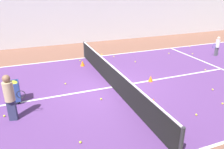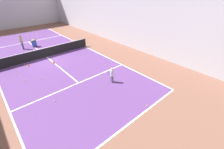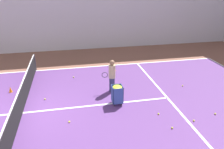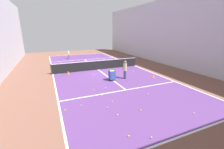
{
  "view_description": "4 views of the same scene",
  "coord_description": "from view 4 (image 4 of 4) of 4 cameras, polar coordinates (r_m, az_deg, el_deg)",
  "views": [
    {
      "loc": [
        -8.14,
        3.18,
        4.13
      ],
      "look_at": [
        0.0,
        0.0,
        0.6
      ],
      "focal_mm": 35.0,
      "sensor_mm": 36.0,
      "label": 1
    },
    {
      "loc": [
        -4.31,
        -15.08,
        6.39
      ],
      "look_at": [
        1.98,
        -7.94,
        0.68
      ],
      "focal_mm": 24.0,
      "sensor_mm": 36.0,
      "label": 2
    },
    {
      "loc": [
        8.14,
        2.11,
        5.01
      ],
      "look_at": [
        -1.17,
        3.98,
        0.89
      ],
      "focal_mm": 35.0,
      "sensor_mm": 36.0,
      "label": 3
    },
    {
      "loc": [
        4.88,
        15.08,
        4.08
      ],
      "look_at": [
        0.06,
        3.96,
        0.52
      ],
      "focal_mm": 24.0,
      "sensor_mm": 36.0,
      "label": 4
    }
  ],
  "objects": [
    {
      "name": "training_cone_0",
      "position": [
        18.14,
        -7.09,
        3.71
      ],
      "size": [
        0.22,
        0.22,
        0.28
      ],
      "primitive_type": "cone",
      "color": "orange",
      "rests_on": "ground"
    },
    {
      "name": "tennis_ball_17",
      "position": [
        8.91,
        28.66,
        -12.81
      ],
      "size": [
        0.07,
        0.07,
        0.07
      ],
      "primitive_type": "sphere",
      "color": "yellow",
      "rests_on": "ground"
    },
    {
      "name": "tennis_ball_2",
      "position": [
        10.3,
        13.55,
        -7.23
      ],
      "size": [
        0.07,
        0.07,
        0.07
      ],
      "primitive_type": "sphere",
      "color": "yellow",
      "rests_on": "ground"
    },
    {
      "name": "tennis_ball_22",
      "position": [
        15.21,
        -19.64,
        -0.03
      ],
      "size": [
        0.07,
        0.07,
        0.07
      ],
      "primitive_type": "sphere",
      "color": "yellow",
      "rests_on": "ground"
    },
    {
      "name": "line_service_near",
      "position": [
        22.36,
        -10.5,
        5.6
      ],
      "size": [
        9.21,
        0.1,
        0.0
      ],
      "primitive_type": "cube",
      "color": "white",
      "rests_on": "ground"
    },
    {
      "name": "tennis_ball_30",
      "position": [
        6.58,
        14.76,
        -22.18
      ],
      "size": [
        0.07,
        0.07,
        0.07
      ],
      "primitive_type": "sphere",
      "color": "yellow",
      "rests_on": "ground"
    },
    {
      "name": "tennis_ball_0",
      "position": [
        10.7,
        -7.0,
        -5.95
      ],
      "size": [
        0.07,
        0.07,
        0.07
      ],
      "primitive_type": "sphere",
      "color": "yellow",
      "rests_on": "ground"
    },
    {
      "name": "line_service_far",
      "position": [
        10.8,
        5.36,
        -5.87
      ],
      "size": [
        9.21,
        0.1,
        0.0
      ],
      "primitive_type": "cube",
      "color": "white",
      "rests_on": "ground"
    },
    {
      "name": "tennis_ball_3",
      "position": [
        8.77,
        -11.73,
        -11.44
      ],
      "size": [
        0.07,
        0.07,
        0.07
      ],
      "primitive_type": "sphere",
      "color": "yellow",
      "rests_on": "ground"
    },
    {
      "name": "tennis_ball_24",
      "position": [
        12.88,
        4.35,
        -1.97
      ],
      "size": [
        0.07,
        0.07,
        0.07
      ],
      "primitive_type": "sphere",
      "color": "yellow",
      "rests_on": "ground"
    },
    {
      "name": "training_cone_3",
      "position": [
        15.18,
        -16.33,
        0.73
      ],
      "size": [
        0.25,
        0.25,
        0.31
      ],
      "primitive_type": "cone",
      "color": "orange",
      "rests_on": "ground"
    },
    {
      "name": "player_near_baseline",
      "position": [
        23.44,
        -16.23,
        7.46
      ],
      "size": [
        0.25,
        0.57,
        1.24
      ],
      "rotation": [
        0.0,
        0.0,
        1.58
      ],
      "color": "#4C4C56",
      "rests_on": "ground"
    },
    {
      "name": "tennis_ball_9",
      "position": [
        20.41,
        -0.45,
        4.95
      ],
      "size": [
        0.07,
        0.07,
        0.07
      ],
      "primitive_type": "sphere",
      "color": "yellow",
      "rests_on": "ground"
    },
    {
      "name": "tennis_ball_11",
      "position": [
        23.32,
        -21.94,
        5.2
      ],
      "size": [
        0.07,
        0.07,
        0.07
      ],
      "primitive_type": "sphere",
      "color": "yellow",
      "rests_on": "ground"
    },
    {
      "name": "tennis_ball_8",
      "position": [
        9.04,
        0.06,
        -10.21
      ],
      "size": [
        0.07,
        0.07,
        0.07
      ],
      "primitive_type": "sphere",
      "color": "yellow",
      "rests_on": "ground"
    },
    {
      "name": "tennis_ball_4",
      "position": [
        15.72,
        8.16,
        1.29
      ],
      "size": [
        0.07,
        0.07,
        0.07
      ],
      "primitive_type": "sphere",
      "color": "yellow",
      "rests_on": "ground"
    },
    {
      "name": "court_playing_area",
      "position": [
        16.37,
        -5.35,
        1.87
      ],
      "size": [
        9.21,
        23.1,
        0.0
      ],
      "color": "#563370",
      "rests_on": "ground"
    },
    {
      "name": "tennis_ball_18",
      "position": [
        15.92,
        -1.25,
        1.66
      ],
      "size": [
        0.07,
        0.07,
        0.07
      ],
      "primitive_type": "sphere",
      "color": "yellow",
      "rests_on": "ground"
    },
    {
      "name": "tennis_ball_1",
      "position": [
        14.35,
        -6.94,
        -0.12
      ],
      "size": [
        0.07,
        0.07,
        0.07
      ],
      "primitive_type": "sphere",
      "color": "yellow",
      "rests_on": "ground"
    },
    {
      "name": "tennis_net",
      "position": [
        16.25,
        -5.4,
        3.65
      ],
      "size": [
        9.51,
        0.1,
        1.01
      ],
      "color": "#2D2D33",
      "rests_on": "ground"
    },
    {
      "name": "line_baseline_far",
      "position": [
        7.28,
        26.65,
        -19.67
      ],
      "size": [
        9.21,
        0.1,
        0.0
      ],
      "primitive_type": "cube",
      "color": "white",
      "rests_on": "ground"
    },
    {
      "name": "tennis_ball_19",
      "position": [
        8.51,
        -17.46,
        -12.83
      ],
      "size": [
        0.07,
        0.07,
        0.07
      ],
      "primitive_type": "sphere",
      "color": "yellow",
      "rests_on": "ground"
    },
    {
      "name": "tennis_ball_31",
      "position": [
        22.48,
        -9.54,
        5.78
      ],
      "size": [
        0.07,
        0.07,
        0.07
      ],
      "primitive_type": "sphere",
      "color": "yellow",
      "rests_on": "ground"
    },
    {
      "name": "coach_at_net",
      "position": [
        13.04,
        4.96,
        2.3
      ],
      "size": [
        0.38,
        0.68,
        1.61
      ],
      "rotation": [
        0.0,
        0.0,
        -1.78
      ],
      "color": "#2D3351",
      "rests_on": "ground"
    },
    {
      "name": "tennis_ball_20",
      "position": [
        17.31,
        -20.26,
        1.84
      ],
      "size": [
        0.07,
        0.07,
        0.07
      ],
      "primitive_type": "sphere",
      "color": "yellow",
      "rests_on": "ground"
    },
    {
      "name": "tennis_ball_5",
      "position": [
        22.34,
        -17.81,
        5.16
      ],
      "size": [
        0.07,
        0.07,
        0.07
      ],
      "primitive_type": "sphere",
      "color": "yellow",
      "rests_on": "ground"
    },
    {
      "name": "line_sideline_right",
      "position": [
        15.63,
        -21.59,
        0.08
      ],
      "size": [
        0.1,
        23.1,
        0.0
      ],
      "primitive_type": "cube",
      "color": "white",
      "rests_on": "ground"
    },
    {
      "name": "line_sideline_left",
      "position": [
        18.28,
        8.51,
        3.31
      ],
      "size": [
        0.1,
        23.1,
        0.0
      ],
      "primitive_type": "cube",
      "color": "white",
      "rests_on": "ground"
    },
    {
      "name": "tennis_ball_14",
      "position": [
        21.38,
        -10.22,
        5.21
      ],
      "size": [
        0.07,
        0.07,
        0.07
      ],
      "primitive_type": "sphere",
      "color": "yellow",
      "rests_on": "ground"
    },
    {
      "name": "hall_enclosure_left",
      "position": [
        20.24,
        19.03,
        14.92
      ],
      "size": [
        0.15,
        31.27,
        7.74
      ],
      "color": "silver",
      "rests_on": "ground"
    },
    {
      "name": "tennis_ball_28",
      "position": [
        16.75,
        -22.53,
        1.13
      ],
      "size": [
        0.07,
        0.07,
        0.07
      ],
      "primitive_type": "sphere",
      "color": "yellow",
      "rests_on": "ground"
    },
    {
      "name": "tennis_ball_32",
      "position": [
        20.9,
        -19.03,
        4.32
      ],
      "size": [
        0.07,
        0.07,
        0.07
      ],
      "primitive_type": "sphere",
      "color": "yellow",
      "rests_on": "ground"
    },
    {
      "name": "tennis_ball_6",
      "position": [
        8.27,
        10.87,
        -13.24
      ],
      "size": [
        0.07,
        0.07,
        0.07
      ],
      "primitive_type": "sphere",
      "color": "yellow",
      "rests_on": "ground"
    },
    {
      "name": "tennis_ball_23",
      "position": [
        26.88,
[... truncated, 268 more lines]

